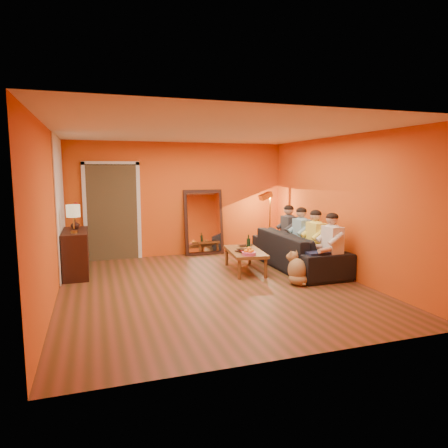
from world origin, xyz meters
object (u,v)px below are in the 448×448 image
object	(u,v)px
table_lamp	(73,219)
person_mid_left	(316,242)
sideboard	(76,253)
dog	(297,268)
coffee_table	(245,261)
person_far_left	(332,247)
laptop	(247,246)
wine_bottle	(248,243)
floor_lamp	(270,224)
sofa	(298,250)
mirror_frame	(204,222)
tumbler	(249,246)
person_mid_right	(302,237)
vase	(75,224)
person_far_right	(289,233)

from	to	relation	value
table_lamp	person_mid_left	size ratio (longest dim) A/B	0.42
sideboard	dog	size ratio (longest dim) A/B	2.02
coffee_table	dog	size ratio (longest dim) A/B	2.08
person_far_left	laptop	xyz separation A→B (m)	(-1.06, 1.44, -0.18)
table_lamp	wine_bottle	world-z (taller)	table_lamp
sideboard	floor_lamp	world-z (taller)	floor_lamp
sofa	person_far_left	bearing A→B (deg)	-172.59
mirror_frame	tumbler	xyz separation A→B (m)	(0.46, -1.69, -0.30)
sideboard	coffee_table	world-z (taller)	sideboard
mirror_frame	person_mid_left	size ratio (longest dim) A/B	1.25
sideboard	person_mid_right	distance (m)	4.43
floor_lamp	person_mid_right	world-z (taller)	floor_lamp
coffee_table	floor_lamp	xyz separation A→B (m)	(1.11, 1.27, 0.51)
laptop	vase	distance (m)	3.41
vase	floor_lamp	bearing A→B (deg)	3.92
coffee_table	person_mid_right	world-z (taller)	person_mid_right
dog	laptop	world-z (taller)	dog
dog	vase	distance (m)	4.27
dog	person_far_left	xyz separation A→B (m)	(0.71, 0.03, 0.32)
sofa	wine_bottle	bearing A→B (deg)	87.77
person_far_left	vase	world-z (taller)	person_far_left
sideboard	wine_bottle	xyz separation A→B (m)	(3.18, -0.78, 0.15)
person_mid_right	laptop	bearing A→B (deg)	162.17
person_mid_left	vase	xyz separation A→B (m)	(-4.37, 1.52, 0.33)
floor_lamp	person_far_right	distance (m)	0.73
person_mid_right	laptop	distance (m)	1.13
sofa	wine_bottle	distance (m)	1.08
person_far_left	sofa	bearing A→B (deg)	97.41
table_lamp	wine_bottle	xyz separation A→B (m)	(3.18, -0.48, -0.53)
coffee_table	person_mid_left	world-z (taller)	person_mid_left
person_mid_left	person_mid_right	world-z (taller)	same
sideboard	coffee_table	bearing A→B (deg)	-13.13
sideboard	table_lamp	distance (m)	0.74
person_far_right	laptop	size ratio (longest dim) A/B	3.83
person_mid_right	laptop	world-z (taller)	person_mid_right
table_lamp	person_mid_left	world-z (taller)	table_lamp
person_mid_right	laptop	size ratio (longest dim) A/B	3.83
laptop	sideboard	bearing A→B (deg)	160.56
coffee_table	wine_bottle	distance (m)	0.37
floor_lamp	person_far_right	bearing A→B (deg)	-85.06
mirror_frame	coffee_table	size ratio (longest dim) A/B	1.25
person_mid_left	mirror_frame	bearing A→B (deg)	123.90
vase	wine_bottle	bearing A→B (deg)	-17.95
mirror_frame	dog	world-z (taller)	mirror_frame
person_mid_right	person_far_right	world-z (taller)	same
sofa	person_far_left	xyz separation A→B (m)	(0.13, -1.00, 0.25)
dog	person_mid_right	bearing A→B (deg)	50.85
person_mid_right	wine_bottle	size ratio (longest dim) A/B	3.94
sofa	person_mid_left	distance (m)	0.53
wine_bottle	table_lamp	bearing A→B (deg)	171.41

